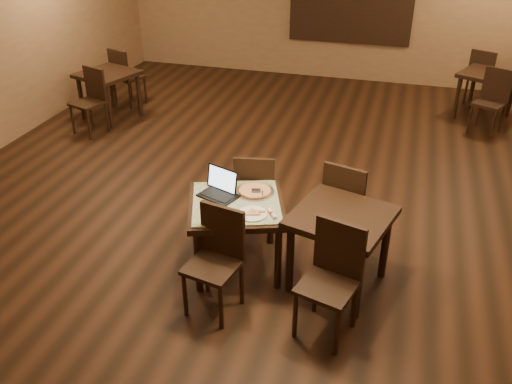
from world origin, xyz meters
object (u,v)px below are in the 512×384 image
(chair_main_near, at_px, (217,254))
(other_table_c_chair_far, at_px, (346,202))
(other_table_b_chair_near, at_px, (91,97))
(other_table_c_chair_near, at_px, (332,273))
(chair_main_far, at_px, (255,190))
(pizza_pan, at_px, (255,191))
(other_table_c, at_px, (341,227))
(other_table_a_chair_far, at_px, (482,74))
(other_table_b, at_px, (108,80))
(laptop, at_px, (220,188))
(other_table_b_chair_far, at_px, (124,74))
(tiled_table, at_px, (236,211))
(other_table_a_chair_near, at_px, (492,97))
(other_table_a, at_px, (488,81))

(chair_main_near, distance_m, other_table_c_chair_far, 1.57)
(other_table_b_chair_near, relative_size, other_table_c_chair_near, 0.97)
(chair_main_far, xyz_separation_m, pizza_pan, (0.10, -0.37, 0.20))
(chair_main_far, height_order, other_table_c, chair_main_far)
(other_table_a_chair_far, height_order, other_table_b, other_table_a_chair_far)
(other_table_b, bearing_deg, other_table_a_chair_far, 39.58)
(laptop, xyz_separation_m, other_table_a_chair_far, (2.88, 5.53, -0.27))
(chair_main_far, xyz_separation_m, other_table_b_chair_far, (-3.33, 3.30, 0.01))
(tiled_table, height_order, chair_main_far, chair_main_far)
(tiled_table, bearing_deg, chair_main_near, -108.28)
(other_table_a_chair_far, relative_size, other_table_b, 0.95)
(other_table_a_chair_near, relative_size, other_table_a_chair_far, 1.00)
(laptop, bearing_deg, other_table_a_chair_near, 76.24)
(chair_main_far, relative_size, laptop, 2.31)
(other_table_b, relative_size, other_table_b_chair_near, 1.04)
(other_table_a_chair_far, relative_size, other_table_c, 0.94)
(other_table_a_chair_near, xyz_separation_m, other_table_b_chair_far, (-6.06, -0.54, 0.01))
(chair_main_far, distance_m, other_table_c, 1.20)
(other_table_b_chair_near, height_order, other_table_b_chair_far, same)
(other_table_a, bearing_deg, other_table_c_chair_near, -81.79)
(other_table_b_chair_near, height_order, other_table_c_chair_far, other_table_c_chair_far)
(other_table_b_chair_far, bearing_deg, other_table_a, -150.98)
(chair_main_far, xyz_separation_m, other_table_c_chair_far, (0.99, -0.01, 0.02))
(laptop, bearing_deg, other_table_a_chair_far, 82.88)
(chair_main_far, distance_m, pizza_pan, 0.44)
(tiled_table, distance_m, other_table_c_chair_near, 1.23)
(other_table_b_chair_near, bearing_deg, other_table_c_chair_near, -19.45)
(chair_main_far, xyz_separation_m, other_table_a, (2.70, 4.43, 0.08))
(laptop, height_order, other_table_b_chair_far, laptop)
(other_table_c, distance_m, other_table_c_chair_far, 0.62)
(other_table_c_chair_far, bearing_deg, chair_main_near, 66.38)
(chair_main_far, distance_m, other_table_b_chair_far, 4.69)
(tiled_table, bearing_deg, other_table_b_chair_near, 120.12)
(other_table_a, distance_m, other_table_a_chair_far, 0.59)
(pizza_pan, bearing_deg, tiled_table, -116.57)
(other_table_c_chair_far, bearing_deg, other_table_b, -16.82)
(pizza_pan, height_order, other_table_b_chair_near, other_table_b_chair_near)
(tiled_table, height_order, other_table_b_chair_near, other_table_b_chair_near)
(tiled_table, relative_size, other_table_b_chair_near, 1.17)
(pizza_pan, distance_m, other_table_b_chair_far, 5.03)
(other_table_b, bearing_deg, laptop, -27.79)
(laptop, bearing_deg, other_table_b_chair_near, 159.79)
(tiled_table, xyz_separation_m, other_table_c_chair_near, (1.06, -0.62, -0.07))
(laptop, relative_size, other_table_b_chair_near, 0.43)
(other_table_b_chair_far, bearing_deg, other_table_b_chair_near, 111.08)
(other_table_a_chair_near, height_order, other_table_b_chair_near, other_table_b_chair_near)
(chair_main_near, relative_size, other_table_b, 0.96)
(other_table_b, distance_m, other_table_c_chair_near, 5.86)
(other_table_b_chair_near, bearing_deg, other_table_c, -14.19)
(laptop, bearing_deg, tiled_table, -8.08)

